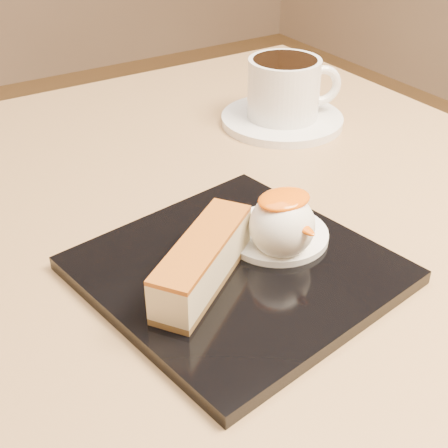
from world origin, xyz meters
TOP-DOWN VIEW (x-y plane):
  - table at (0.00, 0.00)m, footprint 0.80×0.80m
  - dessert_plate at (-0.02, -0.09)m, footprint 0.25×0.25m
  - cheesecake at (-0.05, -0.10)m, footprint 0.12×0.10m
  - cream_smear at (0.03, -0.08)m, footprint 0.09×0.09m
  - ice_cream_scoop at (0.02, -0.10)m, footprint 0.05×0.05m
  - mango_sauce at (0.03, -0.09)m, footprint 0.05×0.03m
  - mint_sprig at (0.00, -0.05)m, footprint 0.04×0.02m
  - saucer at (0.20, 0.14)m, footprint 0.15×0.15m
  - coffee_cup at (0.20, 0.14)m, footprint 0.11×0.09m

SIDE VIEW (x-z plane):
  - table at x=0.00m, z-range 0.20..0.92m
  - saucer at x=0.20m, z-range 0.72..0.73m
  - dessert_plate at x=-0.02m, z-range 0.72..0.73m
  - cream_smear at x=0.03m, z-range 0.73..0.74m
  - mint_sprig at x=0.00m, z-range 0.74..0.74m
  - cheesecake at x=-0.05m, z-range 0.73..0.77m
  - ice_cream_scoop at x=0.02m, z-range 0.73..0.79m
  - coffee_cup at x=0.20m, z-range 0.73..0.80m
  - mango_sauce at x=0.03m, z-range 0.78..0.79m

